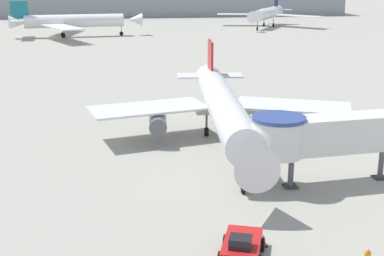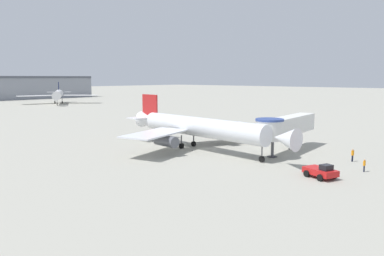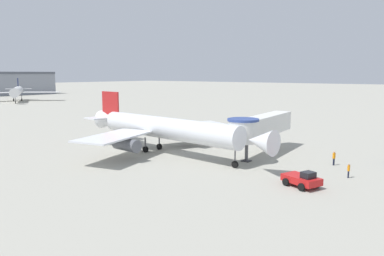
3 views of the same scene
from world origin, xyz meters
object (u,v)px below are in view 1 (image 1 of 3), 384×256
object	(u,v)px
jet_bridge	(342,133)
traffic_cone_near_nose	(264,240)
traffic_cone_starboard_wing	(321,134)
background_jet_teal_tail	(71,21)
pushback_tug_red	(242,246)
background_jet_navy_tail	(267,14)
main_airplane	(223,107)

from	to	relation	value
jet_bridge	traffic_cone_near_nose	xyz separation A→B (m)	(-8.77, -9.41, -3.80)
jet_bridge	traffic_cone_near_nose	size ratio (longest dim) A/B	21.47
traffic_cone_near_nose	traffic_cone_starboard_wing	bearing A→B (deg)	60.77
background_jet_teal_tail	traffic_cone_near_nose	bearing A→B (deg)	-176.85
pushback_tug_red	traffic_cone_starboard_wing	world-z (taller)	pushback_tug_red
background_jet_navy_tail	traffic_cone_starboard_wing	bearing A→B (deg)	-72.93
traffic_cone_near_nose	traffic_cone_starboard_wing	distance (m)	24.50
jet_bridge	traffic_cone_starboard_wing	size ratio (longest dim) A/B	21.25
background_jet_teal_tail	jet_bridge	bearing A→B (deg)	-171.66
jet_bridge	traffic_cone_starboard_wing	xyz separation A→B (m)	(3.19, 11.97, -3.79)
jet_bridge	pushback_tug_red	world-z (taller)	jet_bridge
traffic_cone_near_nose	background_jet_navy_tail	xyz separation A→B (m)	(39.08, 138.30, 3.87)
jet_bridge	main_airplane	bearing A→B (deg)	115.58
traffic_cone_starboard_wing	main_airplane	bearing A→B (deg)	-179.13
background_jet_teal_tail	background_jet_navy_tail	distance (m)	62.59
main_airplane	pushback_tug_red	xyz separation A→B (m)	(-3.28, -22.48, -2.88)
jet_bridge	background_jet_navy_tail	xyz separation A→B (m)	(30.31, 128.89, 0.07)
traffic_cone_near_nose	traffic_cone_starboard_wing	world-z (taller)	traffic_cone_starboard_wing
pushback_tug_red	background_jet_teal_tail	bearing A→B (deg)	118.61
traffic_cone_near_nose	background_jet_teal_tail	world-z (taller)	background_jet_teal_tail
jet_bridge	background_jet_teal_tail	distance (m)	113.19
main_airplane	jet_bridge	xyz separation A→B (m)	(7.17, -11.81, 0.51)
background_jet_navy_tail	background_jet_teal_tail	bearing A→B (deg)	-131.69
main_airplane	traffic_cone_starboard_wing	distance (m)	10.87
traffic_cone_near_nose	background_jet_teal_tail	xyz separation A→B (m)	(-20.39, 118.78, 3.83)
jet_bridge	pushback_tug_red	size ratio (longest dim) A/B	4.03
traffic_cone_near_nose	main_airplane	bearing A→B (deg)	85.68
background_jet_teal_tail	pushback_tug_red	bearing A→B (deg)	-177.73
background_jet_navy_tail	main_airplane	bearing A→B (deg)	-77.62
main_airplane	traffic_cone_starboard_wing	bearing A→B (deg)	5.04
main_airplane	traffic_cone_near_nose	xyz separation A→B (m)	(-1.60, -21.22, -3.29)
traffic_cone_near_nose	background_jet_navy_tail	world-z (taller)	background_jet_navy_tail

